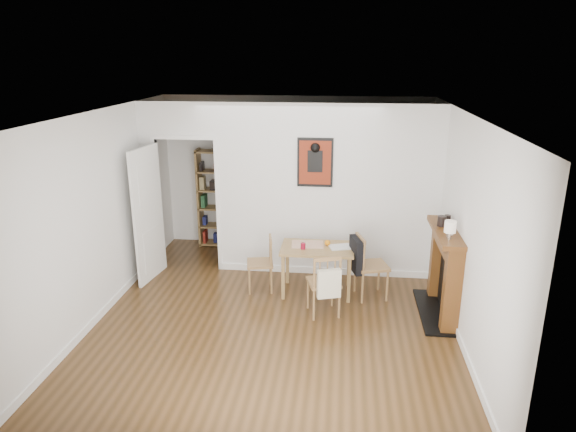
# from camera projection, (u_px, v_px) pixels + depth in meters

# --- Properties ---
(ground) EXTENTS (5.20, 5.20, 0.00)m
(ground) POSITION_uv_depth(u_px,v_px,m) (277.00, 313.00, 6.74)
(ground) COLOR #54361B
(ground) RESTS_ON ground
(room_shell) EXTENTS (5.20, 5.20, 5.20)m
(room_shell) POSITION_uv_depth(u_px,v_px,m) (294.00, 192.00, 7.61)
(room_shell) COLOR white
(room_shell) RESTS_ON ground
(dining_table) EXTENTS (1.01, 0.64, 0.69)m
(dining_table) POSITION_uv_depth(u_px,v_px,m) (317.00, 253.00, 7.16)
(dining_table) COLOR #A5864D
(dining_table) RESTS_ON ground
(chair_left) EXTENTS (0.47, 0.47, 0.80)m
(chair_left) POSITION_uv_depth(u_px,v_px,m) (260.00, 264.00, 7.31)
(chair_left) COLOR #9B6E48
(chair_left) RESTS_ON ground
(chair_right) EXTENTS (0.61, 0.56, 0.91)m
(chair_right) POSITION_uv_depth(u_px,v_px,m) (370.00, 265.00, 7.07)
(chair_right) COLOR #9B6E48
(chair_right) RESTS_ON ground
(chair_front) EXTENTS (0.54, 0.57, 0.86)m
(chair_front) POSITION_uv_depth(u_px,v_px,m) (324.00, 283.00, 6.61)
(chair_front) COLOR #9B6E48
(chair_front) RESTS_ON ground
(bookshelf) EXTENTS (0.72, 0.29, 1.72)m
(bookshelf) POSITION_uv_depth(u_px,v_px,m) (219.00, 199.00, 8.90)
(bookshelf) COLOR #A5864D
(bookshelf) RESTS_ON ground
(fireplace) EXTENTS (0.45, 1.25, 1.16)m
(fireplace) POSITION_uv_depth(u_px,v_px,m) (446.00, 270.00, 6.57)
(fireplace) COLOR #5E2E16
(fireplace) RESTS_ON ground
(red_glass) EXTENTS (0.07, 0.07, 0.09)m
(red_glass) POSITION_uv_depth(u_px,v_px,m) (303.00, 246.00, 7.06)
(red_glass) COLOR maroon
(red_glass) RESTS_ON dining_table
(orange_fruit) EXTENTS (0.08, 0.08, 0.08)m
(orange_fruit) POSITION_uv_depth(u_px,v_px,m) (328.00, 243.00, 7.19)
(orange_fruit) COLOR orange
(orange_fruit) RESTS_ON dining_table
(placemat) EXTENTS (0.47, 0.37, 0.00)m
(placemat) POSITION_uv_depth(u_px,v_px,m) (308.00, 244.00, 7.23)
(placemat) COLOR beige
(placemat) RESTS_ON dining_table
(notebook) EXTENTS (0.36, 0.30, 0.02)m
(notebook) POSITION_uv_depth(u_px,v_px,m) (340.00, 247.00, 7.12)
(notebook) COLOR silver
(notebook) RESTS_ON dining_table
(mantel_lamp) EXTENTS (0.14, 0.14, 0.22)m
(mantel_lamp) POSITION_uv_depth(u_px,v_px,m) (450.00, 228.00, 6.06)
(mantel_lamp) COLOR silver
(mantel_lamp) RESTS_ON fireplace
(ceramic_jar_a) EXTENTS (0.11, 0.11, 0.13)m
(ceramic_jar_a) POSITION_uv_depth(u_px,v_px,m) (442.00, 221.00, 6.52)
(ceramic_jar_a) COLOR black
(ceramic_jar_a) RESTS_ON fireplace
(ceramic_jar_b) EXTENTS (0.08, 0.08, 0.10)m
(ceramic_jar_b) POSITION_uv_depth(u_px,v_px,m) (447.00, 219.00, 6.66)
(ceramic_jar_b) COLOR black
(ceramic_jar_b) RESTS_ON fireplace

